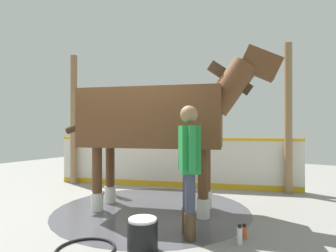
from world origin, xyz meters
The scene contains 11 objects.
ground_plane centered at (0.00, 0.00, -0.01)m, with size 16.00×16.00×0.02m, color gray.
wet_patch centered at (-0.16, 0.27, 0.00)m, with size 3.22×3.22×0.00m, color #4C4C54.
barrier_wall centered at (-1.92, -0.35, 0.53)m, with size 1.95×5.32×1.14m.
roof_post_near centered at (-2.57, 2.02, 1.56)m, with size 0.16×0.16×3.12m, color olive.
roof_post_far centered at (-0.94, -2.61, 1.56)m, with size 0.16×0.16×3.12m, color olive.
horse centered at (-0.20, 0.38, 1.51)m, with size 1.66×3.50×2.63m.
handler centered at (0.57, 1.33, 0.95)m, with size 0.56×0.46×1.65m.
wash_bucket centered at (1.22, 1.09, 0.18)m, with size 0.34×0.34×0.37m.
bottle_shampoo centered at (0.45, 1.95, 0.11)m, with size 0.06×0.06×0.23m.
bottle_spray centered at (0.27, 1.95, 0.08)m, with size 0.06×0.06×0.19m.
hose_coil centered at (1.54, 0.55, 0.02)m, with size 0.67×0.67×0.03m, color black.
Camera 1 is at (3.74, 2.99, 1.38)m, focal length 30.41 mm.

